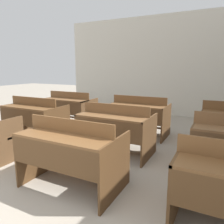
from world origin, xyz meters
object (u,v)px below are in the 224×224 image
Objects in this scene: bench_front_center at (71,152)px; bench_second_left at (34,117)px; bench_second_center at (115,128)px; bench_third_left at (70,108)px; bench_third_center at (139,115)px.

bench_front_center is 1.00× the size of bench_second_left.
bench_second_center is (0.01, 1.23, 0.00)m from bench_front_center.
bench_second_center is (1.93, -0.01, 0.00)m from bench_second_left.
bench_second_center is 1.00× the size of bench_third_left.
bench_front_center is 2.28m from bench_second_left.
bench_second_center is at bearing -32.21° from bench_third_left.
bench_second_center is at bearing 89.59° from bench_front_center.
bench_front_center and bench_second_left have the same top height.
bench_second_center is 1.00× the size of bench_third_center.
bench_front_center is 1.00× the size of bench_third_center.
bench_third_left is at bearing 128.21° from bench_front_center.
bench_second_left is at bearing -148.19° from bench_third_center.
bench_third_left is (-1.92, 2.44, 0.00)m from bench_front_center.
bench_third_center is at bearing 90.06° from bench_front_center.
bench_third_center is at bearing 90.54° from bench_second_center.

